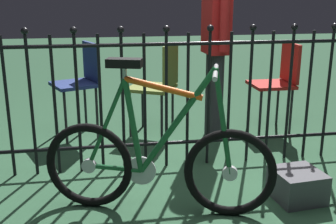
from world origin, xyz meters
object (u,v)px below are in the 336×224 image
chair_navy (82,78)px  chair_red (279,78)px  chair_olive (160,81)px  person_visitor (216,37)px  bicycle (158,161)px  display_crate (297,185)px

chair_navy → chair_red: 1.84m
chair_navy → chair_red: chair_navy is taller
chair_olive → person_visitor: person_visitor is taller
bicycle → display_crate: (0.91, -0.00, -0.23)m
bicycle → chair_navy: bearing=107.8°
bicycle → person_visitor: (0.69, 1.27, 0.59)m
chair_olive → chair_navy: size_ratio=0.99×
chair_red → person_visitor: size_ratio=0.54×
chair_red → chair_navy: bearing=176.3°
chair_olive → display_crate: chair_olive is taller
bicycle → chair_olive: bearing=81.3°
bicycle → chair_navy: 1.60m
chair_olive → display_crate: (0.69, -1.42, -0.41)m
chair_olive → display_crate: 1.63m
bicycle → display_crate: size_ratio=4.63×
chair_olive → chair_red: (1.13, -0.03, -0.00)m
chair_navy → bicycle: bearing=-72.2°
chair_red → bicycle: bearing=-134.3°
display_crate → person_visitor: bearing=99.6°
bicycle → chair_red: size_ratio=1.62×
chair_olive → person_visitor: 0.64m
bicycle → display_crate: bicycle is taller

